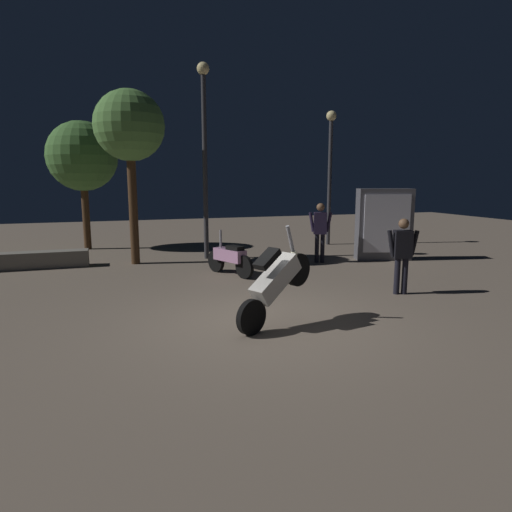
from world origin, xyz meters
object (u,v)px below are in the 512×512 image
(motorcycle_white_foreground, at_px, (275,282))
(person_bystander_far, at_px, (402,250))
(person_rider_beside, at_px, (320,227))
(streetlamp_near, at_px, (204,139))
(motorcycle_pink_parked_left, at_px, (230,258))
(streetlamp_far, at_px, (330,160))
(kiosk_billboard, at_px, (384,224))

(motorcycle_white_foreground, distance_m, person_bystander_far, 3.41)
(person_rider_beside, bearing_deg, streetlamp_near, 81.81)
(motorcycle_pink_parked_left, relative_size, streetlamp_far, 0.33)
(motorcycle_pink_parked_left, distance_m, streetlamp_near, 3.98)
(person_bystander_far, distance_m, kiosk_billboard, 4.11)
(person_bystander_far, bearing_deg, person_rider_beside, -161.84)
(motorcycle_white_foreground, distance_m, streetlamp_far, 9.81)
(streetlamp_far, xyz_separation_m, kiosk_billboard, (0.09, -3.33, -1.98))
(person_bystander_far, relative_size, streetlamp_far, 0.33)
(kiosk_billboard, bearing_deg, person_bystander_far, 76.83)
(person_bystander_far, xyz_separation_m, kiosk_billboard, (2.00, 3.59, 0.12))
(motorcycle_white_foreground, height_order, streetlamp_near, streetlamp_near)
(streetlamp_near, bearing_deg, motorcycle_white_foreground, -92.29)
(motorcycle_white_foreground, height_order, kiosk_billboard, kiosk_billboard)
(motorcycle_pink_parked_left, distance_m, kiosk_billboard, 4.98)
(person_rider_beside, distance_m, kiosk_billboard, 2.02)
(streetlamp_near, bearing_deg, person_rider_beside, -29.83)
(streetlamp_far, bearing_deg, motorcycle_white_foreground, -122.50)
(streetlamp_far, height_order, kiosk_billboard, streetlamp_far)
(person_rider_beside, xyz_separation_m, kiosk_billboard, (2.01, -0.15, 0.03))
(person_rider_beside, relative_size, person_bystander_far, 1.08)
(motorcycle_white_foreground, relative_size, person_rider_beside, 0.96)
(motorcycle_pink_parked_left, distance_m, streetlamp_far, 6.78)
(motorcycle_white_foreground, distance_m, kiosk_billboard, 7.04)
(person_rider_beside, relative_size, kiosk_billboard, 0.81)
(motorcycle_pink_parked_left, relative_size, kiosk_billboard, 0.74)
(motorcycle_white_foreground, xyz_separation_m, person_bystander_far, (3.22, 1.12, 0.19))
(streetlamp_near, distance_m, streetlamp_far, 5.11)
(motorcycle_pink_parked_left, bearing_deg, motorcycle_white_foreground, 150.42)
(motorcycle_white_foreground, bearing_deg, streetlamp_far, 30.16)
(motorcycle_white_foreground, relative_size, streetlamp_near, 0.29)
(motorcycle_pink_parked_left, height_order, streetlamp_far, streetlamp_far)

